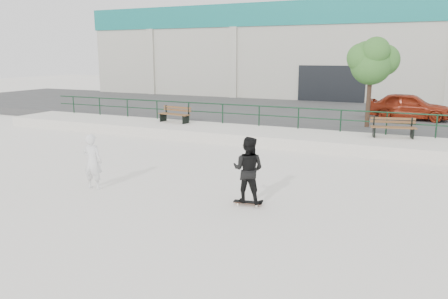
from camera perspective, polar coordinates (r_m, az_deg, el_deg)
The scene contains 12 objects.
ground at distance 12.18m, azimuth -8.47°, elevation -7.01°, with size 120.00×120.00×0.00m, color silver.
ledge at distance 20.48m, azimuth 5.97°, elevation 1.68°, with size 30.00×3.00×0.50m, color silver.
parking_strip at distance 28.58m, azimuth 11.39°, elevation 4.52°, with size 60.00×14.00×0.50m, color #3A3A3A.
railing at distance 21.55m, azimuth 7.13°, elevation 4.86°, with size 28.00×0.06×1.03m.
commercial_building at distance 42.09m, azimuth 16.09°, elevation 12.61°, with size 44.20×16.33×8.00m.
bench_left at distance 23.17m, azimuth -6.43°, elevation 4.57°, with size 1.88×0.79×0.84m.
bench_right at distance 20.15m, azimuth 21.21°, elevation 2.69°, with size 1.94×0.91×0.86m.
tree at distance 22.54m, azimuth 18.78°, elevation 11.00°, with size 2.43×2.16×4.32m.
red_car at distance 26.17m, azimuth 22.98°, elevation 5.25°, with size 1.72×4.28×1.46m, color maroon.
skateboard at distance 11.94m, azimuth 3.13°, elevation -6.92°, with size 0.80×0.31×0.09m.
standing_skater at distance 11.67m, azimuth 3.18°, elevation -2.65°, with size 0.87×0.68×1.80m, color black.
seated_skater at distance 13.71m, azimuth -16.78°, elevation -1.52°, with size 0.62×0.41×1.70m, color white.
Camera 1 is at (6.30, -9.62, 4.00)m, focal length 35.00 mm.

